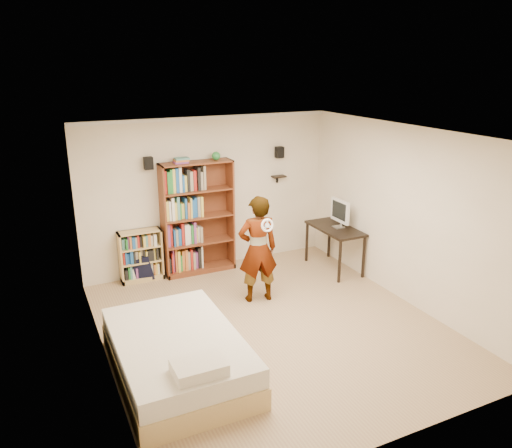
{
  "coord_description": "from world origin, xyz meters",
  "views": [
    {
      "loc": [
        -2.88,
        -5.55,
        3.56
      ],
      "look_at": [
        0.03,
        0.6,
        1.34
      ],
      "focal_mm": 35.0,
      "sensor_mm": 36.0,
      "label": 1
    }
  ],
  "objects": [
    {
      "name": "computer_desk",
      "position": [
        1.94,
        1.38,
        0.39
      ],
      "size": [
        0.58,
        1.15,
        0.79
      ],
      "primitive_type": null,
      "color": "black",
      "rests_on": "ground"
    },
    {
      "name": "ground",
      "position": [
        0.0,
        0.0,
        0.0
      ],
      "size": [
        4.5,
        5.0,
        0.01
      ],
      "primitive_type": "cube",
      "color": "tan",
      "rests_on": "ground"
    },
    {
      "name": "low_bookshelf",
      "position": [
        -1.29,
        2.37,
        0.44
      ],
      "size": [
        0.71,
        0.27,
        0.89
      ],
      "primitive_type": null,
      "color": "#D9B575",
      "rests_on": "ground"
    },
    {
      "name": "speaker_left",
      "position": [
        -1.05,
        2.4,
        2.0
      ],
      "size": [
        0.14,
        0.12,
        0.2
      ],
      "primitive_type": "cube",
      "color": "black",
      "rests_on": "room_shell"
    },
    {
      "name": "daybed",
      "position": [
        -1.53,
        -0.51,
        0.32
      ],
      "size": [
        1.41,
        2.16,
        0.64
      ],
      "primitive_type": null,
      "color": "white",
      "rests_on": "ground"
    },
    {
      "name": "room_shell",
      "position": [
        0.0,
        0.0,
        1.76
      ],
      "size": [
        4.52,
        5.02,
        2.71
      ],
      "color": "#EFE3CD",
      "rests_on": "ground"
    },
    {
      "name": "speaker_right",
      "position": [
        1.35,
        2.4,
        2.0
      ],
      "size": [
        0.14,
        0.12,
        0.2
      ],
      "primitive_type": "cube",
      "color": "black",
      "rests_on": "room_shell"
    },
    {
      "name": "crown_molding",
      "position": [
        0.0,
        0.0,
        2.67
      ],
      "size": [
        4.5,
        5.0,
        0.06
      ],
      "color": "silver",
      "rests_on": "room_shell"
    },
    {
      "name": "wii_wheel",
      "position": [
        0.18,
        0.54,
        1.32
      ],
      "size": [
        0.2,
        0.08,
        0.2
      ],
      "primitive_type": "torus",
      "rotation": [
        1.36,
        0.0,
        0.0
      ],
      "color": "white",
      "rests_on": "person"
    },
    {
      "name": "person",
      "position": [
        0.18,
        0.86,
        0.84
      ],
      "size": [
        0.67,
        0.49,
        1.68
      ],
      "primitive_type": "imported",
      "rotation": [
        0.0,
        0.0,
        2.98
      ],
      "color": "black",
      "rests_on": "ground"
    },
    {
      "name": "imac",
      "position": [
        1.99,
        1.36,
        1.03
      ],
      "size": [
        0.13,
        0.5,
        0.5
      ],
      "primitive_type": null,
      "rotation": [
        0.0,
        0.0,
        -0.06
      ],
      "color": "white",
      "rests_on": "computer_desk"
    },
    {
      "name": "wall_shelf",
      "position": [
        1.35,
        2.41,
        1.55
      ],
      "size": [
        0.25,
        0.16,
        0.02
      ],
      "primitive_type": "cube",
      "color": "black",
      "rests_on": "room_shell"
    },
    {
      "name": "tall_bookshelf",
      "position": [
        -0.27,
        2.32,
        0.99
      ],
      "size": [
        1.25,
        0.36,
        1.97
      ],
      "primitive_type": null,
      "color": "brown",
      "rests_on": "ground"
    },
    {
      "name": "navy_bag",
      "position": [
        -1.28,
        2.34,
        0.22
      ],
      "size": [
        0.36,
        0.26,
        0.45
      ],
      "primitive_type": null,
      "rotation": [
        0.0,
        0.0,
        -0.16
      ],
      "color": "black",
      "rests_on": "ground"
    }
  ]
}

